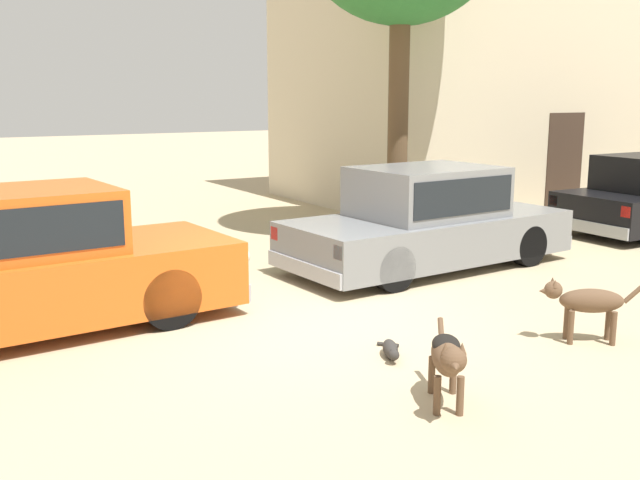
% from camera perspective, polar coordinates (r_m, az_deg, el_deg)
% --- Properties ---
extents(ground_plane, '(80.00, 80.00, 0.00)m').
position_cam_1_polar(ground_plane, '(8.05, -0.65, -6.70)').
color(ground_plane, tan).
extents(parked_sedan_nearest, '(4.82, 1.98, 1.53)m').
position_cam_1_polar(parked_sedan_nearest, '(8.26, -22.79, -1.75)').
color(parked_sedan_nearest, '#D15619').
rests_on(parked_sedan_nearest, ground_plane).
extents(parked_sedan_second, '(4.52, 1.98, 1.47)m').
position_cam_1_polar(parked_sedan_second, '(10.70, 8.38, 1.68)').
color(parked_sedan_second, slate).
rests_on(parked_sedan_second, ground_plane).
extents(apartment_block, '(12.76, 5.57, 7.49)m').
position_cam_1_polar(apartment_block, '(20.28, 16.55, 14.39)').
color(apartment_block, beige).
rests_on(apartment_block, ground_plane).
extents(stray_dog_spotted, '(0.88, 0.66, 0.66)m').
position_cam_1_polar(stray_dog_spotted, '(7.89, 20.03, -4.53)').
color(stray_dog_spotted, brown).
rests_on(stray_dog_spotted, ground_plane).
extents(stray_dog_tan, '(0.67, 0.94, 0.67)m').
position_cam_1_polar(stray_dog_tan, '(6.00, 9.91, -8.91)').
color(stray_dog_tan, brown).
rests_on(stray_dog_tan, ground_plane).
extents(stray_cat, '(0.39, 0.59, 0.16)m').
position_cam_1_polar(stray_cat, '(7.12, 5.54, -8.51)').
color(stray_cat, '#2D2B28').
rests_on(stray_cat, ground_plane).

